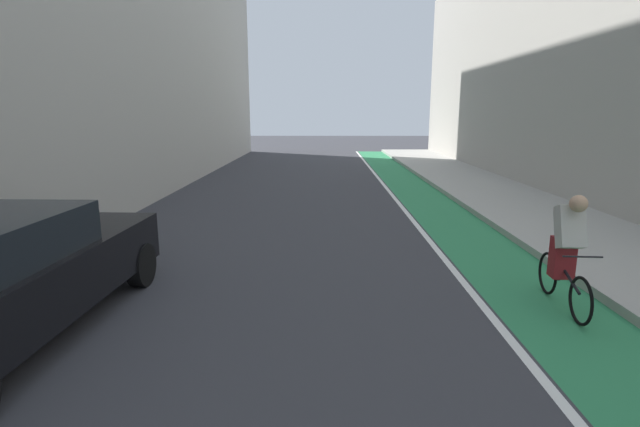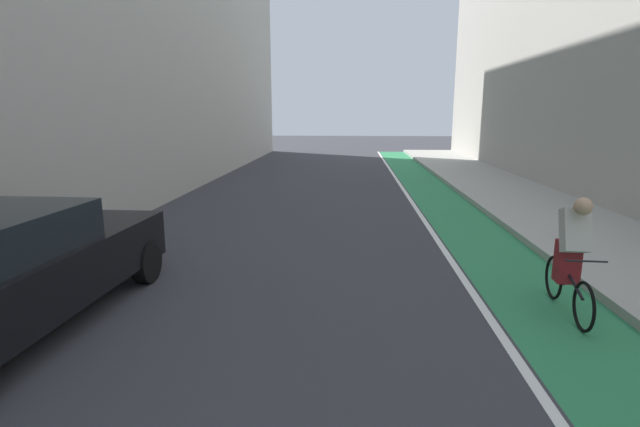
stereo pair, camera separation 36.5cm
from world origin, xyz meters
The scene contains 7 objects.
ground_plane centered at (0.00, 16.24, 0.00)m, with size 89.06×89.06×0.00m, color #38383D.
bike_lane_paint centered at (3.51, 18.24, 0.00)m, with size 1.60×40.48×0.00m, color #2D8451.
lane_divider_stripe centered at (2.61, 18.24, 0.00)m, with size 0.12×40.48×0.00m, color white.
sidewalk_right centered at (5.89, 18.24, 0.07)m, with size 3.17×40.48×0.14m, color #A8A59E.
building_facade_right centered at (8.68, 20.24, 4.79)m, with size 2.40×36.48×9.57m, color #B2ADA3.
parked_sedan_black centered at (-3.26, 10.95, 0.79)m, with size 1.99×4.71×1.53m.
cyclist_trailing centered at (3.66, 11.98, 0.84)m, with size 0.48×1.67×1.59m.
Camera 1 is at (0.42, 5.83, 2.61)m, focal length 26.73 mm.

